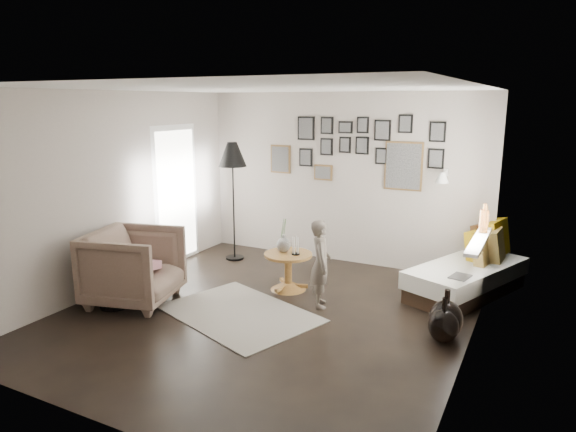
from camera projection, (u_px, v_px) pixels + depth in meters
The scene contains 23 objects.
ground at pixel (265, 315), 6.05m from camera, with size 4.80×4.80×0.00m, color black.
wall_back at pixel (342, 179), 7.85m from camera, with size 4.50×4.50×0.00m, color #A3988E.
wall_front at pixel (98, 267), 3.68m from camera, with size 4.50×4.50×0.00m, color #A3988E.
wall_left at pixel (116, 191), 6.77m from camera, with size 4.80×4.80×0.00m, color #A3988E.
wall_right at pixel (474, 229), 4.76m from camera, with size 4.80×4.80×0.00m, color #A3988E.
ceiling at pixel (263, 88), 5.48m from camera, with size 4.80×4.80×0.00m, color white.
door_left at pixel (176, 195), 7.86m from camera, with size 0.00×2.14×2.14m.
window_right at pixel (481, 234), 6.04m from camera, with size 0.15×1.32×1.30m.
gallery_wall at pixel (360, 151), 7.61m from camera, with size 2.74×0.03×1.08m.
wall_sconce at pixel (442, 177), 6.89m from camera, with size 0.18×0.36×0.16m.
rug at pixel (239, 313), 6.07m from camera, with size 1.78×1.25×0.01m, color beige.
pedestal_table at pixel (288, 273), 6.82m from camera, with size 0.64×0.64×0.50m.
vase at pixel (284, 242), 6.78m from camera, with size 0.18×0.18×0.45m.
candles at pixel (296, 246), 6.69m from camera, with size 0.11×0.11×0.24m.
daybed at pixel (468, 272), 6.70m from camera, with size 1.41×1.96×0.89m.
magazine_on_daybed at pixel (460, 277), 6.11m from camera, with size 0.20×0.27×0.01m, color black.
armchair at pixel (134, 267), 6.33m from camera, with size 0.99×1.02×0.93m, color brown.
armchair_cushion at pixel (138, 265), 6.36m from camera, with size 0.42×0.42×0.10m, color beige.
floor_lamp at pixel (232, 159), 7.85m from camera, with size 0.43×0.43×1.85m.
magazine_basket at pixel (114, 291), 6.25m from camera, with size 0.43×0.43×0.42m.
demijohn_large at pixel (446, 319), 5.43m from camera, with size 0.36×0.36×0.54m.
demijohn_small at pixel (443, 325), 5.33m from camera, with size 0.32×0.32×0.49m.
child at pixel (321, 264), 6.21m from camera, with size 0.39×0.26×1.08m, color #584E45.
Camera 1 is at (2.82, -4.90, 2.46)m, focal length 32.00 mm.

